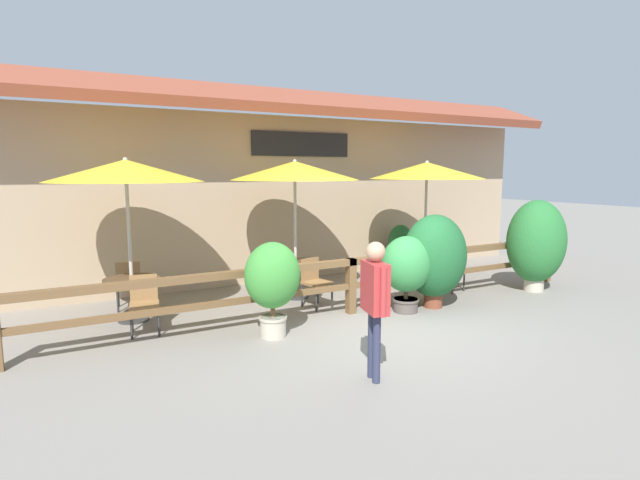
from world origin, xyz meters
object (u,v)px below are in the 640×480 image
(chair_near_streetside, at_px, (144,301))
(patio_umbrella_far, at_px, (427,171))
(chair_far_streetside, at_px, (448,267))
(dining_table_far, at_px, (424,258))
(pedestrian, at_px, (375,292))
(chair_near_wallside, at_px, (129,282))
(dining_table_middle, at_px, (296,269))
(potted_plant_broad_leaf, at_px, (407,267))
(potted_plant_entrance_palm, at_px, (400,247))
(potted_plant_small_flowering, at_px, (536,242))
(chair_middle_wallside, at_px, (279,266))
(chair_middle_streetside, at_px, (315,280))
(patio_umbrella_middle, at_px, (295,171))
(chair_far_wallside, at_px, (404,256))
(potted_plant_corner_fern, at_px, (434,257))
(potted_plant_tall_tropical, at_px, (272,279))
(dining_table_near, at_px, (132,287))
(patio_umbrella_near, at_px, (126,171))

(chair_near_streetside, bearing_deg, patio_umbrella_far, 14.84)
(chair_near_streetside, height_order, chair_far_streetside, same)
(dining_table_far, height_order, pedestrian, pedestrian)
(chair_near_wallside, distance_m, chair_far_streetside, 6.13)
(dining_table_middle, bearing_deg, potted_plant_broad_leaf, -55.49)
(patio_umbrella_far, height_order, dining_table_far, patio_umbrella_far)
(dining_table_middle, height_order, potted_plant_entrance_palm, potted_plant_entrance_palm)
(chair_near_streetside, relative_size, chair_far_streetside, 1.00)
(dining_table_far, height_order, potted_plant_small_flowering, potted_plant_small_flowering)
(chair_near_streetside, xyz_separation_m, dining_table_far, (5.89, 0.51, 0.07))
(chair_near_wallside, height_order, chair_middle_wallside, same)
(chair_middle_streetside, bearing_deg, patio_umbrella_middle, 77.80)
(pedestrian, bearing_deg, chair_near_wallside, 38.37)
(chair_near_wallside, relative_size, dining_table_middle, 0.98)
(dining_table_far, height_order, potted_plant_broad_leaf, potted_plant_broad_leaf)
(chair_near_streetside, bearing_deg, potted_plant_entrance_palm, 26.31)
(potted_plant_broad_leaf, xyz_separation_m, potted_plant_entrance_palm, (2.15, 2.89, -0.22))
(dining_table_middle, distance_m, chair_far_wallside, 3.05)
(chair_far_wallside, xyz_separation_m, potted_plant_corner_fern, (-1.16, -2.27, 0.43))
(chair_far_streetside, height_order, potted_plant_small_flowering, potted_plant_small_flowering)
(potted_plant_small_flowering, bearing_deg, potted_plant_tall_tropical, -179.75)
(chair_near_streetside, relative_size, dining_table_far, 0.98)
(dining_table_far, xyz_separation_m, potted_plant_broad_leaf, (-1.73, -1.54, 0.23))
(dining_table_near, relative_size, patio_umbrella_far, 0.34)
(dining_table_far, bearing_deg, potted_plant_broad_leaf, -138.39)
(patio_umbrella_middle, distance_m, potted_plant_tall_tropical, 2.78)
(chair_middle_streetside, xyz_separation_m, pedestrian, (-0.91, -3.12, 0.56))
(chair_far_wallside, relative_size, pedestrian, 0.53)
(potted_plant_tall_tropical, relative_size, potted_plant_corner_fern, 0.85)
(chair_near_wallside, bearing_deg, chair_middle_wallside, -170.05)
(patio_umbrella_near, height_order, chair_middle_wallside, patio_umbrella_near)
(patio_umbrella_middle, xyz_separation_m, pedestrian, (-0.90, -3.86, -1.37))
(chair_near_streetside, xyz_separation_m, chair_far_streetside, (5.89, -0.21, 0.00))
(dining_table_middle, distance_m, patio_umbrella_far, 3.52)
(patio_umbrella_near, relative_size, dining_table_far, 2.97)
(dining_table_near, bearing_deg, potted_plant_broad_leaf, -22.55)
(dining_table_middle, height_order, potted_plant_small_flowering, potted_plant_small_flowering)
(dining_table_near, xyz_separation_m, potted_plant_broad_leaf, (4.21, -1.75, 0.23))
(dining_table_far, bearing_deg, patio_umbrella_near, 177.98)
(potted_plant_tall_tropical, xyz_separation_m, pedestrian, (0.41, -1.98, 0.19))
(potted_plant_corner_fern, relative_size, potted_plant_broad_leaf, 1.26)
(patio_umbrella_near, xyz_separation_m, potted_plant_tall_tropical, (1.67, -1.84, -1.56))
(chair_middle_streetside, relative_size, chair_middle_wallside, 1.00)
(chair_near_wallside, distance_m, pedestrian, 5.00)
(patio_umbrella_far, bearing_deg, patio_umbrella_near, 177.98)
(chair_far_wallside, bearing_deg, chair_middle_streetside, 28.95)
(patio_umbrella_middle, height_order, dining_table_middle, patio_umbrella_middle)
(chair_middle_streetside, relative_size, patio_umbrella_far, 0.33)
(patio_umbrella_near, height_order, chair_near_wallside, patio_umbrella_near)
(patio_umbrella_middle, height_order, potted_plant_small_flowering, patio_umbrella_middle)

